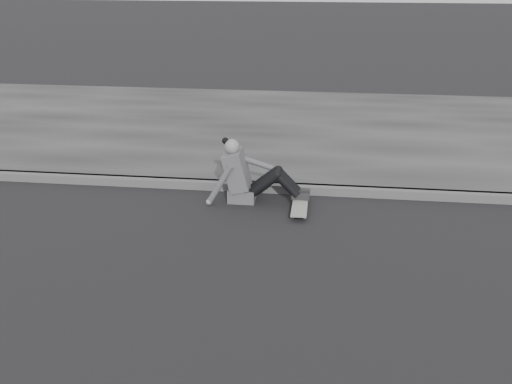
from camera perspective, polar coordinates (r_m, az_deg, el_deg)
ground at (r=5.80m, az=13.74°, el=-10.29°), size 80.00×80.00×0.00m
curb at (r=8.07m, az=11.93°, el=-0.03°), size 24.00×0.16×0.12m
sidewalk at (r=10.91m, az=10.79°, el=5.99°), size 24.00×6.00×0.12m
skateboard at (r=7.48m, az=4.41°, el=-1.33°), size 0.20×0.78×0.09m
seated_woman at (r=7.66m, az=-0.93°, el=1.65°), size 1.38×0.46×0.88m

